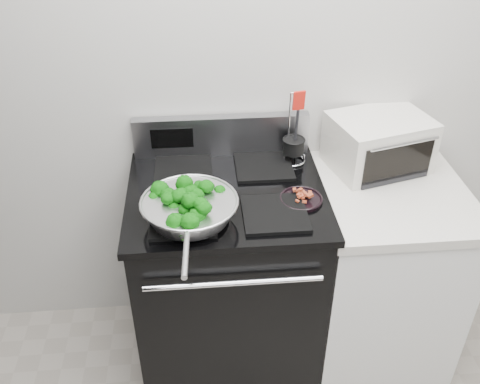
{
  "coord_description": "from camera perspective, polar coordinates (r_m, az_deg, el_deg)",
  "views": [
    {
      "loc": [
        -0.4,
        -0.34,
        2.15
      ],
      "look_at": [
        -0.25,
        1.36,
        0.98
      ],
      "focal_mm": 40.0,
      "sensor_mm": 36.0,
      "label": 1
    }
  ],
  "objects": [
    {
      "name": "skillet",
      "position": [
        1.95,
        -5.39,
        -1.74
      ],
      "size": [
        0.36,
        0.57,
        0.08
      ],
      "rotation": [
        0.0,
        0.0,
        -0.05
      ],
      "color": "silver",
      "rests_on": "gas_range"
    },
    {
      "name": "back_wall",
      "position": [
        2.27,
        5.59,
        13.68
      ],
      "size": [
        4.0,
        0.02,
        2.7
      ],
      "primitive_type": "cube",
      "color": "#B4B2AA",
      "rests_on": "ground"
    },
    {
      "name": "toaster_oven",
      "position": [
        2.37,
        14.55,
        5.12
      ],
      "size": [
        0.46,
        0.39,
        0.23
      ],
      "rotation": [
        0.0,
        0.0,
        0.26
      ],
      "color": "silver",
      "rests_on": "counter"
    },
    {
      "name": "utensil_holder",
      "position": [
        2.3,
        5.71,
        4.56
      ],
      "size": [
        0.11,
        0.11,
        0.33
      ],
      "rotation": [
        0.0,
        0.0,
        0.18
      ],
      "color": "silver",
      "rests_on": "gas_range"
    },
    {
      "name": "gas_range",
      "position": [
        2.42,
        -1.31,
        -9.01
      ],
      "size": [
        0.79,
        0.69,
        1.13
      ],
      "color": "black",
      "rests_on": "floor"
    },
    {
      "name": "broccoli_pile",
      "position": [
        1.94,
        -5.42,
        -1.22
      ],
      "size": [
        0.28,
        0.28,
        0.1
      ],
      "primitive_type": null,
      "color": "black",
      "rests_on": "skillet"
    },
    {
      "name": "counter",
      "position": [
        2.55,
        14.4,
        -8.3
      ],
      "size": [
        0.62,
        0.68,
        0.92
      ],
      "color": "white",
      "rests_on": "floor"
    },
    {
      "name": "bacon_plate",
      "position": [
        2.08,
        6.54,
        -0.52
      ],
      "size": [
        0.17,
        0.17,
        0.04
      ],
      "rotation": [
        0.0,
        0.0,
        0.28
      ],
      "color": "black",
      "rests_on": "gas_range"
    }
  ]
}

